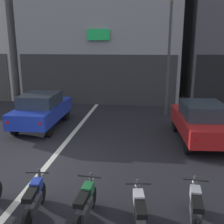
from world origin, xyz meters
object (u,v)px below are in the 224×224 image
object	(u,v)px
motorcycle_blue_row_left_mid	(35,199)
motorcycle_white_row_right_mid	(139,213)
motorcycle_silver_row_rightmost	(195,208)
street_lamp	(169,44)
car_blue_crossing_near	(42,109)
motorcycle_green_row_centre	(85,204)
car_red_parked_kerbside	(201,121)

from	to	relation	value
motorcycle_blue_row_left_mid	motorcycle_white_row_right_mid	distance (m)	2.43
motorcycle_white_row_right_mid	motorcycle_silver_row_rightmost	world-z (taller)	same
street_lamp	car_blue_crossing_near	bearing A→B (deg)	-154.69
street_lamp	motorcycle_blue_row_left_mid	world-z (taller)	street_lamp
motorcycle_blue_row_left_mid	motorcycle_silver_row_rightmost	size ratio (longest dim) A/B	1.00
motorcycle_blue_row_left_mid	street_lamp	bearing A→B (deg)	69.29
motorcycle_silver_row_rightmost	car_blue_crossing_near	bearing A→B (deg)	132.94
motorcycle_blue_row_left_mid	motorcycle_silver_row_rightmost	bearing A→B (deg)	1.93
motorcycle_silver_row_rightmost	motorcycle_blue_row_left_mid	bearing A→B (deg)	-178.07
car_blue_crossing_near	motorcycle_silver_row_rightmost	xyz separation A→B (m)	(6.04, -6.49, -0.43)
motorcycle_silver_row_rightmost	motorcycle_white_row_right_mid	bearing A→B (deg)	-164.62
motorcycle_green_row_centre	motorcycle_silver_row_rightmost	world-z (taller)	same
car_blue_crossing_near	street_lamp	size ratio (longest dim) A/B	0.66
street_lamp	motorcycle_green_row_centre	xyz separation A→B (m)	(-2.36, -9.48, -3.39)
car_blue_crossing_near	motorcycle_white_row_right_mid	size ratio (longest dim) A/B	2.47
car_blue_crossing_near	motorcycle_blue_row_left_mid	xyz separation A→B (m)	(2.42, -6.62, -0.43)
motorcycle_green_row_centre	motorcycle_white_row_right_mid	xyz separation A→B (m)	(1.21, -0.18, 0.00)
car_blue_crossing_near	motorcycle_silver_row_rightmost	size ratio (longest dim) A/B	2.46
car_blue_crossing_near	motorcycle_green_row_centre	size ratio (longest dim) A/B	2.46
car_blue_crossing_near	motorcycle_white_row_right_mid	bearing A→B (deg)	-54.71
car_red_parked_kerbside	motorcycle_silver_row_rightmost	distance (m)	5.56
car_blue_crossing_near	motorcycle_white_row_right_mid	xyz separation A→B (m)	(4.83, -6.83, -0.43)
street_lamp	motorcycle_white_row_right_mid	xyz separation A→B (m)	(-1.15, -9.66, -3.39)
car_blue_crossing_near	motorcycle_green_row_centre	bearing A→B (deg)	-61.39
car_red_parked_kerbside	motorcycle_silver_row_rightmost	bearing A→B (deg)	-101.20
motorcycle_white_row_right_mid	motorcycle_blue_row_left_mid	bearing A→B (deg)	175.01
street_lamp	motorcycle_white_row_right_mid	world-z (taller)	street_lamp
car_red_parked_kerbside	motorcycle_green_row_centre	xyz separation A→B (m)	(-3.49, -5.59, -0.43)
motorcycle_green_row_centre	motorcycle_white_row_right_mid	bearing A→B (deg)	-8.42
car_blue_crossing_near	motorcycle_silver_row_rightmost	world-z (taller)	car_blue_crossing_near
car_red_parked_kerbside	motorcycle_green_row_centre	bearing A→B (deg)	-121.98
street_lamp	motorcycle_green_row_centre	bearing A→B (deg)	-103.98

